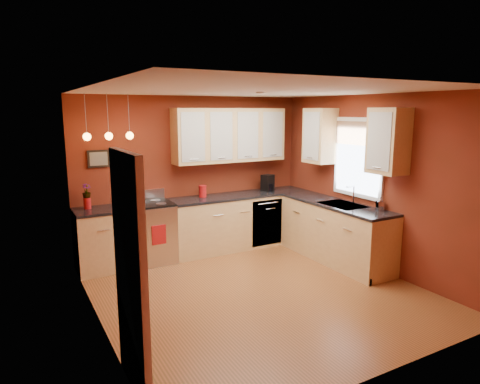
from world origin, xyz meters
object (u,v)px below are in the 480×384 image
red_canister (203,191)px  soap_pump (380,204)px  coffee_maker (268,183)px  gas_range (148,233)px  sink (343,206)px

red_canister → soap_pump: (1.85, -2.13, -0.00)m
coffee_maker → soap_pump: 2.17m
gas_range → sink: size_ratio=1.59×
sink → red_canister: size_ratio=3.53×
sink → soap_pump: size_ratio=3.55×
sink → soap_pump: (0.20, -0.55, 0.12)m
gas_range → soap_pump: (2.82, -2.05, 0.56)m
gas_range → coffee_maker: bearing=1.0°
red_canister → coffee_maker: (1.27, -0.04, 0.03)m
sink → red_canister: 2.28m
gas_range → coffee_maker: (2.24, 0.04, 0.59)m
coffee_maker → soap_pump: bearing=-92.8°
sink → soap_pump: bearing=-69.8°
coffee_maker → soap_pump: (0.58, -2.09, -0.04)m
sink → gas_range: bearing=150.2°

